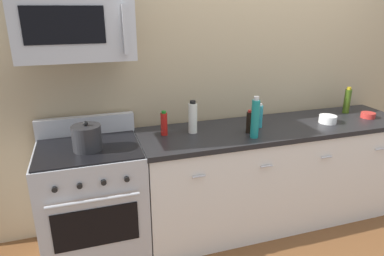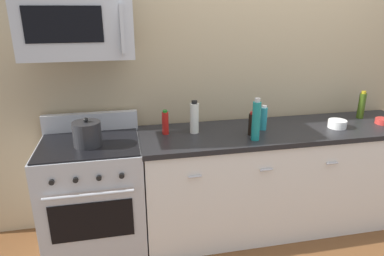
{
  "view_description": "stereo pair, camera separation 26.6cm",
  "coord_description": "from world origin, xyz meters",
  "px_view_note": "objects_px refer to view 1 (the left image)",
  "views": [
    {
      "loc": [
        -1.57,
        -2.44,
        1.89
      ],
      "look_at": [
        -0.8,
        -0.05,
        1.0
      ],
      "focal_mm": 32.22,
      "sensor_mm": 36.0,
      "label": 1
    },
    {
      "loc": [
        -1.31,
        -2.51,
        1.89
      ],
      "look_at": [
        -0.8,
        -0.05,
        1.0
      ],
      "focal_mm": 32.22,
      "sensor_mm": 36.0,
      "label": 2
    }
  ],
  "objects_px": {
    "bottle_soy_sauce_dark": "(249,122)",
    "stockpot": "(87,138)",
    "bottle_olive_oil": "(347,101)",
    "microwave": "(75,29)",
    "bottle_dish_soap": "(259,116)",
    "bottle_hot_sauce_red": "(164,124)",
    "bowl_red_small": "(368,115)",
    "bowl_white_ceramic": "(328,119)",
    "range_oven": "(94,201)",
    "bottle_vinegar_white": "(193,118)",
    "bottle_sparkling_teal": "(255,118)"
  },
  "relations": [
    {
      "from": "bottle_hot_sauce_red",
      "to": "bottle_vinegar_white",
      "type": "bearing_deg",
      "value": -4.16
    },
    {
      "from": "bottle_hot_sauce_red",
      "to": "bowl_red_small",
      "type": "xyz_separation_m",
      "value": [
        1.89,
        -0.14,
        -0.07
      ]
    },
    {
      "from": "bottle_dish_soap",
      "to": "bottle_olive_oil",
      "type": "distance_m",
      "value": 1.01
    },
    {
      "from": "bottle_hot_sauce_red",
      "to": "bowl_red_small",
      "type": "bearing_deg",
      "value": -4.1
    },
    {
      "from": "bottle_vinegar_white",
      "to": "bottle_sparkling_teal",
      "type": "relative_size",
      "value": 0.81
    },
    {
      "from": "range_oven",
      "to": "microwave",
      "type": "bearing_deg",
      "value": 89.71
    },
    {
      "from": "bottle_vinegar_white",
      "to": "bottle_sparkling_teal",
      "type": "xyz_separation_m",
      "value": [
        0.42,
        -0.25,
        0.03
      ]
    },
    {
      "from": "bowl_white_ceramic",
      "to": "bowl_red_small",
      "type": "xyz_separation_m",
      "value": [
        0.45,
        0.01,
        -0.01
      ]
    },
    {
      "from": "range_oven",
      "to": "bottle_olive_oil",
      "type": "height_order",
      "value": "bottle_olive_oil"
    },
    {
      "from": "bottle_olive_oil",
      "to": "bowl_white_ceramic",
      "type": "xyz_separation_m",
      "value": [
        -0.37,
        -0.2,
        -0.09
      ]
    },
    {
      "from": "microwave",
      "to": "bottle_dish_soap",
      "type": "height_order",
      "value": "microwave"
    },
    {
      "from": "bowl_white_ceramic",
      "to": "bowl_red_small",
      "type": "height_order",
      "value": "bowl_white_ceramic"
    },
    {
      "from": "bottle_olive_oil",
      "to": "bowl_red_small",
      "type": "distance_m",
      "value": 0.23
    },
    {
      "from": "bottle_vinegar_white",
      "to": "bowl_red_small",
      "type": "bearing_deg",
      "value": -4.09
    },
    {
      "from": "bottle_soy_sauce_dark",
      "to": "bottle_hot_sauce_red",
      "type": "height_order",
      "value": "bottle_hot_sauce_red"
    },
    {
      "from": "microwave",
      "to": "bottle_soy_sauce_dark",
      "type": "relative_size",
      "value": 3.9
    },
    {
      "from": "range_oven",
      "to": "bottle_soy_sauce_dark",
      "type": "height_order",
      "value": "bottle_soy_sauce_dark"
    },
    {
      "from": "bowl_white_ceramic",
      "to": "bowl_red_small",
      "type": "distance_m",
      "value": 0.45
    },
    {
      "from": "microwave",
      "to": "stockpot",
      "type": "xyz_separation_m",
      "value": [
        -0.0,
        -0.1,
        -0.74
      ]
    },
    {
      "from": "bottle_sparkling_teal",
      "to": "bottle_olive_oil",
      "type": "relative_size",
      "value": 1.3
    },
    {
      "from": "microwave",
      "to": "stockpot",
      "type": "distance_m",
      "value": 0.74
    },
    {
      "from": "bottle_olive_oil",
      "to": "bowl_red_small",
      "type": "relative_size",
      "value": 1.98
    },
    {
      "from": "bottle_soy_sauce_dark",
      "to": "bowl_red_small",
      "type": "xyz_separation_m",
      "value": [
        1.23,
        0.03,
        -0.07
      ]
    },
    {
      "from": "range_oven",
      "to": "bottle_sparkling_teal",
      "type": "relative_size",
      "value": 3.24
    },
    {
      "from": "bottle_dish_soap",
      "to": "bottle_sparkling_teal",
      "type": "bearing_deg",
      "value": -125.96
    },
    {
      "from": "bottle_olive_oil",
      "to": "bottle_sparkling_teal",
      "type": "bearing_deg",
      "value": -164.28
    },
    {
      "from": "microwave",
      "to": "bottle_sparkling_teal",
      "type": "relative_size",
      "value": 2.26
    },
    {
      "from": "bottle_soy_sauce_dark",
      "to": "range_oven",
      "type": "bearing_deg",
      "value": 176.13
    },
    {
      "from": "microwave",
      "to": "bowl_white_ceramic",
      "type": "height_order",
      "value": "microwave"
    },
    {
      "from": "bottle_vinegar_white",
      "to": "bottle_olive_oil",
      "type": "bearing_deg",
      "value": 2.61
    },
    {
      "from": "bottle_hot_sauce_red",
      "to": "bowl_white_ceramic",
      "type": "distance_m",
      "value": 1.45
    },
    {
      "from": "bottle_vinegar_white",
      "to": "bottle_olive_oil",
      "type": "distance_m",
      "value": 1.58
    },
    {
      "from": "bottle_vinegar_white",
      "to": "bowl_white_ceramic",
      "type": "xyz_separation_m",
      "value": [
        1.21,
        -0.13,
        -0.09
      ]
    },
    {
      "from": "bowl_red_small",
      "to": "stockpot",
      "type": "bearing_deg",
      "value": 179.88
    },
    {
      "from": "bottle_soy_sauce_dark",
      "to": "bowl_white_ceramic",
      "type": "relative_size",
      "value": 1.26
    },
    {
      "from": "range_oven",
      "to": "bottle_hot_sauce_red",
      "type": "bearing_deg",
      "value": 7.46
    },
    {
      "from": "bottle_vinegar_white",
      "to": "bowl_white_ceramic",
      "type": "distance_m",
      "value": 1.22
    },
    {
      "from": "bottle_soy_sauce_dark",
      "to": "bottle_olive_oil",
      "type": "distance_m",
      "value": 1.16
    },
    {
      "from": "bottle_dish_soap",
      "to": "bowl_white_ceramic",
      "type": "bearing_deg",
      "value": -7.58
    },
    {
      "from": "bottle_olive_oil",
      "to": "stockpot",
      "type": "bearing_deg",
      "value": -175.58
    },
    {
      "from": "microwave",
      "to": "bottle_dish_soap",
      "type": "xyz_separation_m",
      "value": [
        1.4,
        -0.03,
        -0.73
      ]
    },
    {
      "from": "bottle_sparkling_teal",
      "to": "stockpot",
      "type": "relative_size",
      "value": 1.54
    },
    {
      "from": "bottle_hot_sauce_red",
      "to": "bowl_white_ceramic",
      "type": "xyz_separation_m",
      "value": [
        1.44,
        -0.14,
        -0.06
      ]
    },
    {
      "from": "bottle_soy_sauce_dark",
      "to": "stockpot",
      "type": "relative_size",
      "value": 0.89
    },
    {
      "from": "bottle_sparkling_teal",
      "to": "bottle_olive_oil",
      "type": "height_order",
      "value": "bottle_sparkling_teal"
    },
    {
      "from": "bottle_dish_soap",
      "to": "range_oven",
      "type": "bearing_deg",
      "value": -179.28
    },
    {
      "from": "bottle_vinegar_white",
      "to": "stockpot",
      "type": "distance_m",
      "value": 0.83
    },
    {
      "from": "bottle_soy_sauce_dark",
      "to": "bottle_dish_soap",
      "type": "bearing_deg",
      "value": 35.68
    },
    {
      "from": "bottle_soy_sauce_dark",
      "to": "bottle_dish_soap",
      "type": "xyz_separation_m",
      "value": [
        0.14,
        0.1,
        0.01
      ]
    },
    {
      "from": "range_oven",
      "to": "bottle_olive_oil",
      "type": "relative_size",
      "value": 4.23
    }
  ]
}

